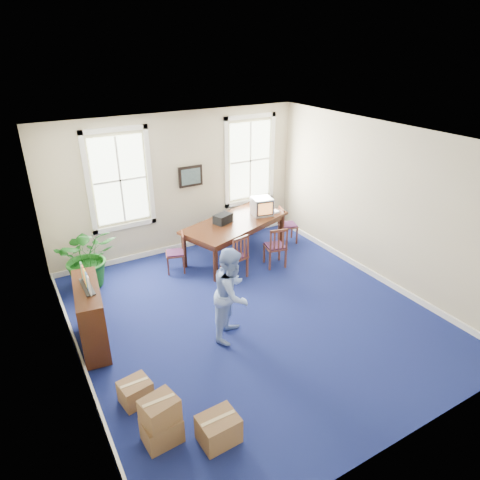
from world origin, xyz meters
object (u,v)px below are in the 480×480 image
chair_near_left (234,256)px  credenza (91,317)px  conference_table (235,238)px  man (232,293)px  cardboard_boxes (171,409)px  crt_tv (262,206)px  potted_plant (88,256)px

chair_near_left → credenza: size_ratio=0.74×
conference_table → man: bearing=-139.7°
conference_table → cardboard_boxes: bearing=-148.0°
crt_tv → potted_plant: size_ratio=0.37×
chair_near_left → man: man is taller
conference_table → chair_near_left: size_ratio=2.53×
cardboard_boxes → potted_plant: bearing=91.0°
credenza → potted_plant: potted_plant is taller
man → crt_tv: bearing=6.6°
crt_tv → credenza: crt_tv is taller
chair_near_left → man: 1.98m
chair_near_left → man: size_ratio=0.61×
conference_table → potted_plant: potted_plant is taller
conference_table → crt_tv: 0.98m
credenza → potted_plant: size_ratio=1.03×
potted_plant → cardboard_boxes: size_ratio=1.06×
conference_table → cardboard_boxes: 5.00m
crt_tv → chair_near_left: size_ratio=0.49×
man → cardboard_boxes: size_ratio=1.32×
man → potted_plant: bearing=78.1°
conference_table → man: 2.98m
crt_tv → potted_plant: 3.98m
crt_tv → cardboard_boxes: size_ratio=0.40×
credenza → potted_plant: 1.99m
crt_tv → potted_plant: (-3.95, 0.27, -0.41)m
chair_near_left → potted_plant: (-2.69, 1.18, 0.15)m
crt_tv → man: bearing=-119.5°
crt_tv → credenza: size_ratio=0.36×
conference_table → chair_near_left: (-0.52, -0.86, 0.07)m
conference_table → credenza: credenza is taller
chair_near_left → cardboard_boxes: (-2.62, -3.04, -0.15)m
crt_tv → chair_near_left: 1.66m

